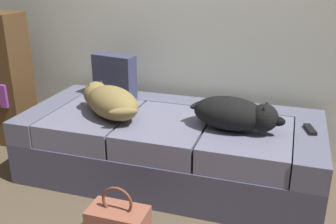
% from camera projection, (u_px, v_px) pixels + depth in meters
% --- Properties ---
extents(couch, '(2.06, 0.92, 0.46)m').
position_uv_depth(couch, '(170.00, 146.00, 2.81)').
color(couch, '#46455D').
rests_on(couch, ground).
extents(dog_tan, '(0.60, 0.49, 0.22)m').
position_uv_depth(dog_tan, '(110.00, 101.00, 2.69)').
color(dog_tan, olive).
rests_on(dog_tan, couch).
extents(dog_dark, '(0.63, 0.32, 0.21)m').
position_uv_depth(dog_dark, '(235.00, 114.00, 2.47)').
color(dog_dark, black).
rests_on(dog_dark, couch).
extents(tv_remote, '(0.08, 0.16, 0.02)m').
position_uv_depth(tv_remote, '(310.00, 129.00, 2.48)').
color(tv_remote, black).
rests_on(tv_remote, couch).
extents(throw_pillow, '(0.36, 0.18, 0.34)m').
position_uv_depth(throw_pillow, '(114.00, 76.00, 3.05)').
color(throw_pillow, '#353854').
rests_on(throw_pillow, couch).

